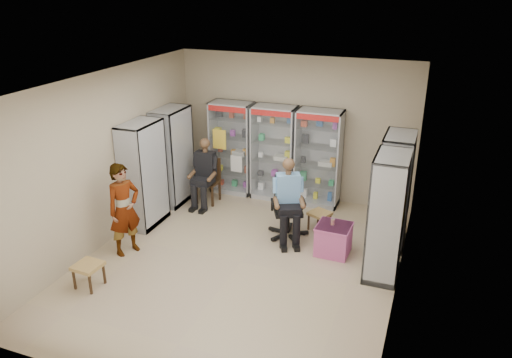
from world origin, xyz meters
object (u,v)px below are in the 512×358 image
at_px(standing_man, 124,209).
at_px(cabinet_left_near, 143,175).
at_px(cabinet_right_near, 387,217).
at_px(cabinet_left_far, 173,156).
at_px(seated_shopkeeper, 287,201).
at_px(cabinet_back_mid, 274,153).
at_px(cabinet_right_far, 395,190).
at_px(office_chair, 288,208).
at_px(woven_stool_b, 89,275).
at_px(woven_stool_a, 319,221).
at_px(cabinet_back_left, 232,148).
at_px(cabinet_back_right, 318,158).
at_px(wooden_chair, 208,181).
at_px(pink_trunk, 333,239).

bearing_deg(standing_man, cabinet_left_near, 38.78).
bearing_deg(cabinet_left_near, cabinet_right_near, 87.43).
distance_m(cabinet_left_far, seated_shopkeeper, 2.78).
bearing_deg(cabinet_right_near, cabinet_back_mid, 49.16).
height_order(cabinet_right_far, office_chair, cabinet_right_far).
height_order(cabinet_right_far, seated_shopkeeper, cabinet_right_far).
distance_m(cabinet_right_near, woven_stool_b, 4.64).
xyz_separation_m(cabinet_right_far, woven_stool_a, (-1.29, 0.00, -0.82)).
relative_size(cabinet_back_left, cabinet_back_mid, 1.00).
bearing_deg(standing_man, woven_stool_a, -31.98).
distance_m(cabinet_left_near, seated_shopkeeper, 2.73).
height_order(cabinet_back_right, woven_stool_b, cabinet_back_right).
relative_size(cabinet_left_far, wooden_chair, 2.13).
bearing_deg(cabinet_left_near, seated_shopkeeper, 98.80).
xyz_separation_m(office_chair, pink_trunk, (0.92, -0.32, -0.30)).
relative_size(seated_shopkeeper, pink_trunk, 2.62).
relative_size(cabinet_right_far, wooden_chair, 2.13).
bearing_deg(woven_stool_a, cabinet_right_near, -40.58).
height_order(cabinet_back_mid, office_chair, cabinet_back_mid).
relative_size(cabinet_right_far, cabinet_right_near, 1.00).
xyz_separation_m(cabinet_back_left, cabinet_back_mid, (0.95, 0.00, 0.00)).
xyz_separation_m(cabinet_left_far, seated_shopkeeper, (2.68, -0.68, -0.28)).
bearing_deg(cabinet_back_left, cabinet_back_mid, 0.00).
relative_size(cabinet_back_right, cabinet_right_near, 1.00).
height_order(cabinet_back_right, cabinet_left_near, same).
height_order(wooden_chair, woven_stool_a, wooden_chair).
xyz_separation_m(cabinet_back_left, seated_shopkeeper, (1.75, -1.61, -0.28)).
xyz_separation_m(cabinet_left_near, office_chair, (2.68, 0.47, -0.44)).
bearing_deg(office_chair, woven_stool_a, 16.82).
distance_m(cabinet_back_left, seated_shopkeeper, 2.40).
height_order(cabinet_back_right, cabinet_left_far, same).
relative_size(office_chair, woven_stool_b, 2.92).
height_order(cabinet_left_far, standing_man, cabinet_left_far).
bearing_deg(woven_stool_b, cabinet_back_right, 59.14).
bearing_deg(woven_stool_a, standing_man, -145.91).
height_order(cabinet_back_right, standing_man, cabinet_back_right).
distance_m(office_chair, woven_stool_b, 3.54).
relative_size(cabinet_back_mid, cabinet_left_near, 1.00).
height_order(cabinet_right_far, woven_stool_b, cabinet_right_far).
bearing_deg(standing_man, cabinet_left_far, 31.33).
distance_m(cabinet_back_mid, office_chair, 1.81).
distance_m(cabinet_right_near, standing_man, 4.27).
height_order(office_chair, woven_stool_a, office_chair).
bearing_deg(cabinet_back_left, wooden_chair, -108.90).
height_order(cabinet_right_near, pink_trunk, cabinet_right_near).
bearing_deg(pink_trunk, office_chair, 160.63).
bearing_deg(cabinet_right_far, cabinet_back_left, 72.25).
height_order(cabinet_back_mid, wooden_chair, cabinet_back_mid).
relative_size(wooden_chair, office_chair, 0.83).
bearing_deg(cabinet_back_mid, office_chair, -62.80).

